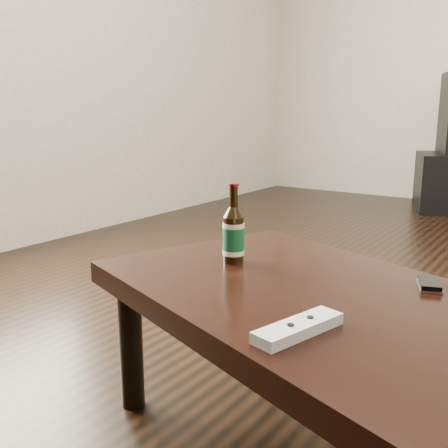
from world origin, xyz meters
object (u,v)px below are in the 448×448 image
Objects in this scene: beer_bottle at (233,235)px; phone at (429,284)px; coffee_table at (326,319)px; remote at (298,328)px.

phone is at bearing 10.11° from beer_bottle.
coffee_table is 0.35m from beer_bottle.
coffee_table is at bearing 114.89° from remote.
remote reaches higher than phone.
remote reaches higher than coffee_table.
phone reaches higher than coffee_table.
phone is 0.51× the size of remote.
beer_bottle reaches higher than coffee_table.
coffee_table is 12.27× the size of phone.
remote is at bearing -79.71° from coffee_table.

